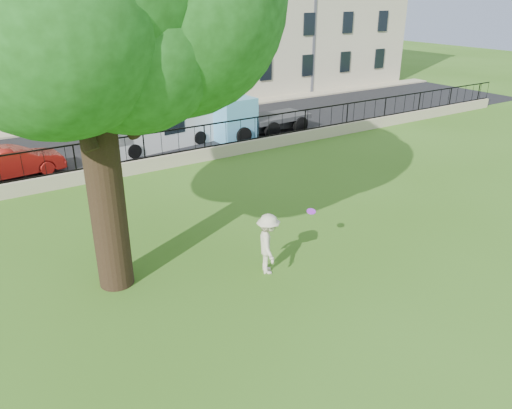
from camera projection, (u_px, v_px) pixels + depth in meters
ground at (315, 298)px, 13.18m from camera, size 120.00×120.00×0.00m
retaining_wall at (146, 165)px, 22.32m from camera, size 50.00×0.40×0.60m
iron_railing at (144, 146)px, 21.98m from camera, size 50.00×0.05×1.13m
street at (113, 146)px, 26.06m from camera, size 60.00×9.00×0.01m
sidewalk at (85, 124)px, 30.06m from camera, size 60.00×1.40×0.12m
building_row at (46, 0)px, 31.73m from camera, size 56.40×10.40×13.80m
man at (268, 244)px, 14.05m from camera, size 1.10×1.33×1.79m
frisbee at (311, 211)px, 14.71m from camera, size 0.35×0.35×0.12m
red_sedan at (14, 162)px, 21.53m from camera, size 4.12×1.70×1.33m
white_van at (157, 124)px, 25.60m from camera, size 5.82×2.86×2.35m
blue_truck at (259, 115)px, 27.66m from camera, size 5.58×2.26×2.30m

